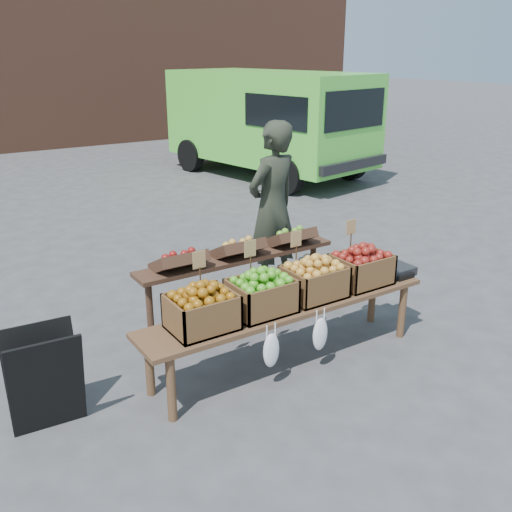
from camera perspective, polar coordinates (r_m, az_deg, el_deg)
ground at (r=4.76m, az=2.46°, el=-13.19°), size 80.00×80.00×0.00m
delivery_van at (r=12.46m, az=1.24°, el=12.99°), size 3.03×5.15×2.17m
vendor at (r=6.36m, az=1.66°, el=4.92°), size 0.78×0.61×1.90m
chalkboard_sign at (r=4.42m, az=-20.38°, el=-11.52°), size 0.53×0.32×0.78m
back_table at (r=5.40m, az=-1.80°, el=-2.74°), size 2.10×0.44×1.04m
display_bench at (r=4.99m, az=3.18°, el=-7.77°), size 2.70×0.56×0.57m
crate_golden_apples at (r=4.40m, az=-5.45°, el=-5.59°), size 0.50×0.40×0.28m
crate_russet_pears at (r=4.66m, az=0.54°, el=-4.02°), size 0.50×0.40×0.28m
crate_red_apples at (r=4.96m, az=5.84°, el=-2.58°), size 0.50×0.40×0.28m
crate_green_apples at (r=5.30m, az=10.48°, el=-1.30°), size 0.50×0.40×0.28m
weighing_scale at (r=5.63m, az=13.57°, el=-1.37°), size 0.34×0.30×0.08m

